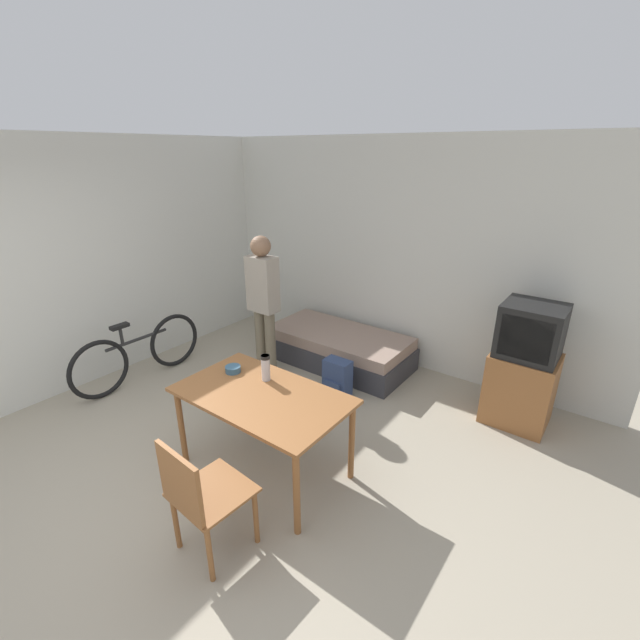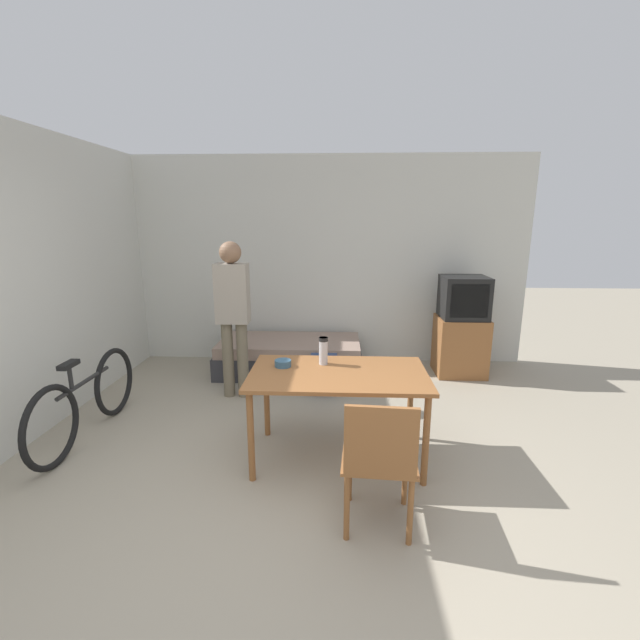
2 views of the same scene
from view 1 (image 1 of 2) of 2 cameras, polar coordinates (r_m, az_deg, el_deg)
The scene contains 12 objects.
ground_plane at distance 3.71m, azimuth -23.43°, elevation -23.62°, with size 20.00×20.00×0.00m, color #9E937F.
wall_back at distance 5.36m, azimuth 8.28°, elevation 8.80°, with size 5.62×0.06×2.70m.
wall_left at distance 5.71m, azimuth -22.67°, elevation 8.16°, with size 0.06×4.50×2.70m.
daybed at distance 5.42m, azimuth 2.51°, elevation -3.70°, with size 1.80×0.87×0.42m.
tv at distance 4.56m, azimuth 25.54°, elevation -5.73°, with size 0.59×0.52×1.23m.
dining_table at distance 3.50m, azimuth -7.70°, elevation -10.82°, with size 1.39×0.81×0.74m.
wooden_chair at distance 3.01m, azimuth -15.79°, elevation -21.42°, with size 0.48×0.48×0.89m.
bicycle at distance 5.38m, azimuth -22.97°, elevation -4.10°, with size 0.08×1.62×0.76m.
person_standing at distance 4.85m, azimuth -7.58°, elevation 2.94°, with size 0.34×0.23×1.68m.
thermos_flask at distance 3.59m, azimuth -7.26°, elevation -6.16°, with size 0.08×0.08×0.23m.
mate_bowl at distance 3.80m, azimuth -11.53°, elevation -6.43°, with size 0.13×0.13×0.05m.
backpack at distance 4.67m, azimuth 2.30°, elevation -7.89°, with size 0.29×0.20×0.45m.
Camera 1 is at (2.48, -1.07, 2.54)m, focal length 24.00 mm.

